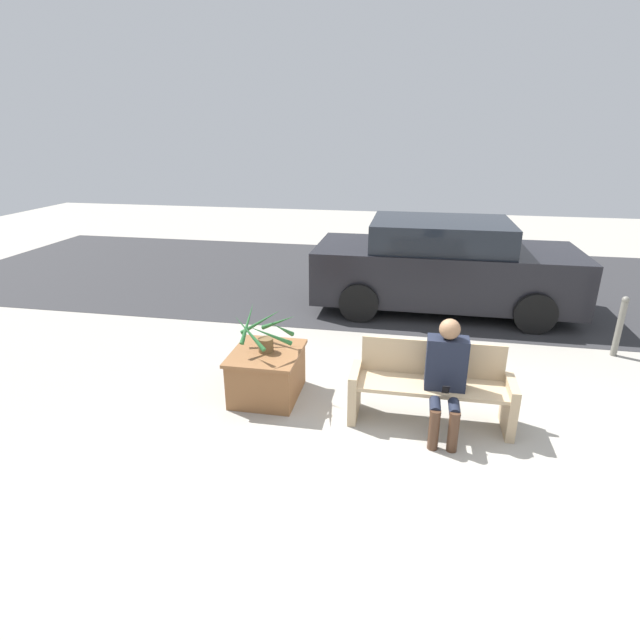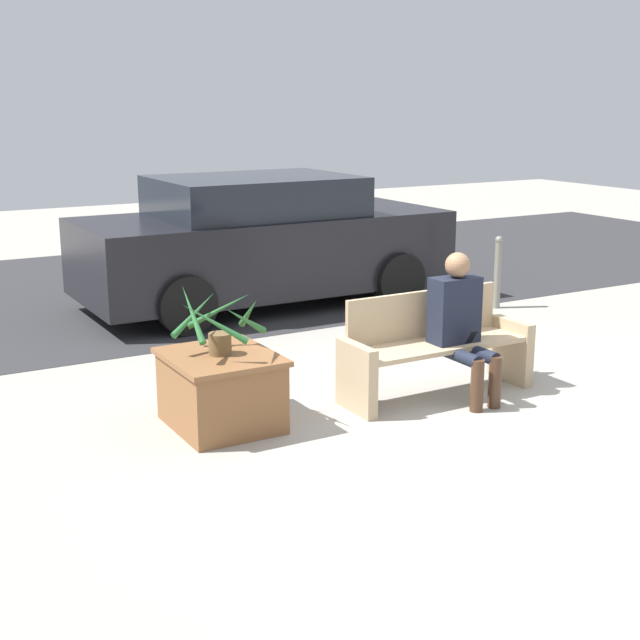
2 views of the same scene
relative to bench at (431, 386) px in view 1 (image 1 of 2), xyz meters
The scene contains 8 objects.
ground_plane 0.59m from the bench, 92.30° to the right, with size 30.00×30.00×0.00m, color #9E998E.
road_surface 5.34m from the bench, 90.18° to the left, with size 20.00×6.00×0.01m, color #2D2D30.
bench is the anchor object (origin of this frame).
person_seated 0.33m from the bench, 54.00° to the right, with size 0.40×0.59×1.21m.
planter_box 1.86m from the bench, behind, with size 0.77×0.88×0.56m.
potted_plant 1.89m from the bench, behind, with size 0.69×0.70×0.52m.
parked_car 3.74m from the bench, 86.26° to the left, with size 4.33×1.98×1.53m.
bollard_post 3.33m from the bench, 40.24° to the left, with size 0.09×0.09×0.86m.
Camera 1 is at (-0.26, -4.36, 2.92)m, focal length 28.00 mm.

